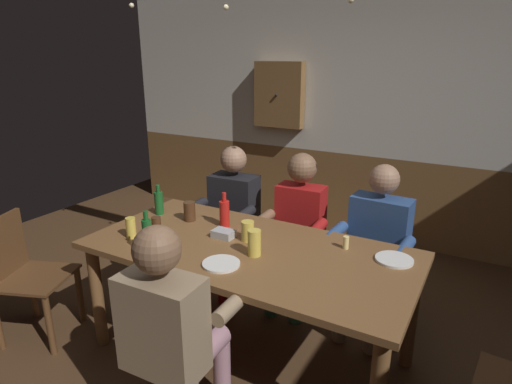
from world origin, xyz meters
name	(u,v)px	position (x,y,z in m)	size (l,w,h in m)	color
ground_plane	(239,364)	(0.00, 0.00, 0.00)	(7.08, 7.08, 0.00)	#4C331E
back_wall_upper	(366,73)	(0.00, 2.46, 1.73)	(5.90, 0.12, 1.65)	silver
back_wall_wainscot	(357,195)	(0.00, 2.46, 0.45)	(5.90, 0.12, 0.91)	brown
dining_table	(248,261)	(0.00, 0.13, 0.68)	(2.03, 0.99, 0.78)	brown
person_0	(230,212)	(-0.60, 0.85, 0.67)	(0.54, 0.55, 1.21)	black
person_1	(297,224)	(0.00, 0.85, 0.68)	(0.52, 0.51, 1.22)	#AD1919
person_2	(375,243)	(0.60, 0.85, 0.66)	(0.56, 0.53, 1.21)	#2D4C84
person_3	(172,323)	(0.00, -0.59, 0.67)	(0.55, 0.52, 1.20)	#997F60
chair_empty_near_right	(24,274)	(-1.46, -0.44, 0.48)	(0.57, 0.57, 0.88)	brown
table_candle	(346,242)	(0.53, 0.41, 0.82)	(0.04, 0.04, 0.08)	#F9E08C
condiment_caddy	(224,234)	(-0.22, 0.18, 0.80)	(0.14, 0.10, 0.05)	#B2B7BC
plate_0	(394,260)	(0.82, 0.39, 0.79)	(0.22, 0.22, 0.01)	white
plate_1	(221,264)	(-0.01, -0.15, 0.79)	(0.22, 0.22, 0.01)	white
bottle_0	(147,236)	(-0.47, -0.24, 0.89)	(0.06, 0.06, 0.27)	#195923
bottle_1	(224,213)	(-0.32, 0.34, 0.88)	(0.07, 0.07, 0.24)	red
bottle_2	(159,202)	(-0.87, 0.31, 0.87)	(0.06, 0.06, 0.22)	#195923
pint_glass_0	(248,231)	(-0.06, 0.22, 0.84)	(0.08, 0.08, 0.13)	#E5C64C
pint_glass_1	(131,228)	(-0.74, -0.11, 0.85)	(0.06, 0.06, 0.14)	#E5C64C
pint_glass_2	(157,228)	(-0.59, -0.04, 0.85)	(0.06, 0.06, 0.14)	#4C2D19
pint_glass_3	(254,243)	(0.09, 0.05, 0.86)	(0.08, 0.08, 0.16)	#E5C64C
pint_glass_4	(190,211)	(-0.59, 0.31, 0.85)	(0.08, 0.08, 0.14)	#4C2D19
wall_dart_cabinet	(279,95)	(-0.90, 2.33, 1.49)	(0.56, 0.15, 0.70)	brown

